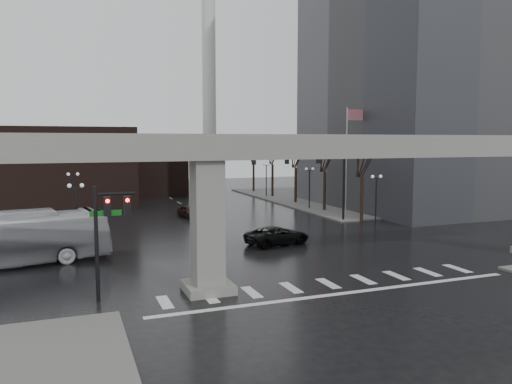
% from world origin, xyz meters
% --- Properties ---
extents(ground, '(160.00, 160.00, 0.00)m').
position_xyz_m(ground, '(0.00, 0.00, 0.00)').
color(ground, black).
rests_on(ground, ground).
extents(sidewalk_ne, '(28.00, 36.00, 0.15)m').
position_xyz_m(sidewalk_ne, '(26.00, 36.00, 0.07)').
color(sidewalk_ne, '#615F5D').
rests_on(sidewalk_ne, ground).
extents(elevated_guideway, '(48.00, 2.60, 8.70)m').
position_xyz_m(elevated_guideway, '(1.26, 0.00, 6.88)').
color(elevated_guideway, gray).
rests_on(elevated_guideway, ground).
extents(office_tower, '(22.00, 26.00, 42.00)m').
position_xyz_m(office_tower, '(28.00, 26.00, 21.00)').
color(office_tower, '#5E5F63').
rests_on(office_tower, ground).
extents(building_far_left, '(16.00, 14.00, 10.00)m').
position_xyz_m(building_far_left, '(-14.00, 42.00, 5.00)').
color(building_far_left, black).
rests_on(building_far_left, ground).
extents(building_far_mid, '(10.00, 10.00, 8.00)m').
position_xyz_m(building_far_mid, '(-2.00, 52.00, 4.00)').
color(building_far_mid, black).
rests_on(building_far_mid, ground).
extents(smokestack, '(3.60, 3.60, 30.00)m').
position_xyz_m(smokestack, '(6.00, 46.00, 13.35)').
color(smokestack, silver).
rests_on(smokestack, ground).
extents(signal_mast_arm, '(12.12, 0.43, 8.00)m').
position_xyz_m(signal_mast_arm, '(8.99, 18.80, 5.83)').
color(signal_mast_arm, black).
rests_on(signal_mast_arm, ground).
extents(signal_left_pole, '(2.30, 0.30, 6.00)m').
position_xyz_m(signal_left_pole, '(-12.25, 0.50, 4.07)').
color(signal_left_pole, black).
rests_on(signal_left_pole, ground).
extents(flagpole_assembly, '(2.06, 0.12, 12.00)m').
position_xyz_m(flagpole_assembly, '(15.29, 22.00, 7.53)').
color(flagpole_assembly, silver).
rests_on(flagpole_assembly, ground).
extents(lamp_right_0, '(1.22, 0.32, 5.11)m').
position_xyz_m(lamp_right_0, '(13.50, 14.00, 3.47)').
color(lamp_right_0, black).
rests_on(lamp_right_0, ground).
extents(lamp_right_1, '(1.22, 0.32, 5.11)m').
position_xyz_m(lamp_right_1, '(13.50, 28.00, 3.47)').
color(lamp_right_1, black).
rests_on(lamp_right_1, ground).
extents(lamp_right_2, '(1.22, 0.32, 5.11)m').
position_xyz_m(lamp_right_2, '(13.50, 42.00, 3.47)').
color(lamp_right_2, black).
rests_on(lamp_right_2, ground).
extents(lamp_left_0, '(1.22, 0.32, 5.11)m').
position_xyz_m(lamp_left_0, '(-13.50, 14.00, 3.47)').
color(lamp_left_0, black).
rests_on(lamp_left_0, ground).
extents(lamp_left_1, '(1.22, 0.32, 5.11)m').
position_xyz_m(lamp_left_1, '(-13.50, 28.00, 3.47)').
color(lamp_left_1, black).
rests_on(lamp_left_1, ground).
extents(lamp_left_2, '(1.22, 0.32, 5.11)m').
position_xyz_m(lamp_left_2, '(-13.50, 42.00, 3.47)').
color(lamp_left_2, black).
rests_on(lamp_left_2, ground).
extents(tree_right_0, '(1.09, 1.58, 7.50)m').
position_xyz_m(tree_right_0, '(14.53, 18.02, 2.79)').
color(tree_right_0, black).
rests_on(tree_right_0, ground).
extents(tree_right_1, '(1.09, 1.61, 7.67)m').
position_xyz_m(tree_right_1, '(14.53, 26.02, 2.85)').
color(tree_right_1, black).
rests_on(tree_right_1, ground).
extents(tree_right_2, '(1.10, 1.63, 7.85)m').
position_xyz_m(tree_right_2, '(14.53, 34.02, 2.91)').
color(tree_right_2, black).
rests_on(tree_right_2, ground).
extents(tree_right_3, '(1.11, 1.66, 8.02)m').
position_xyz_m(tree_right_3, '(14.53, 42.02, 2.98)').
color(tree_right_3, black).
rests_on(tree_right_3, ground).
extents(tree_right_4, '(1.12, 1.69, 8.19)m').
position_xyz_m(tree_right_4, '(14.53, 50.02, 3.04)').
color(tree_right_4, black).
rests_on(tree_right_4, ground).
extents(pickup_truck, '(5.73, 3.43, 1.49)m').
position_xyz_m(pickup_truck, '(1.60, 10.20, 0.75)').
color(pickup_truck, black).
rests_on(pickup_truck, ground).
extents(city_bus, '(13.31, 5.04, 3.62)m').
position_xyz_m(city_bus, '(-17.90, 10.13, 1.81)').
color(city_bus, '#B8B8BE').
rests_on(city_bus, ground).
extents(far_car, '(2.27, 4.17, 1.35)m').
position_xyz_m(far_car, '(-1.74, 26.70, 0.67)').
color(far_car, black).
rests_on(far_car, ground).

